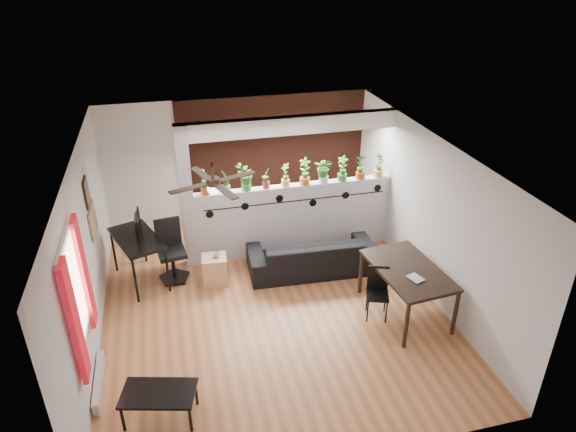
{
  "coord_description": "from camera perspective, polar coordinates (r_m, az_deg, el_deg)",
  "views": [
    {
      "loc": [
        -1.34,
        -6.55,
        5.07
      ],
      "look_at": [
        0.44,
        0.6,
        1.22
      ],
      "focal_mm": 32.0,
      "sensor_mm": 36.0,
      "label": 1
    }
  ],
  "objects": [
    {
      "name": "room_shell",
      "position": [
        7.68,
        -2.13,
        -1.88
      ],
      "size": [
        6.3,
        7.1,
        2.9
      ],
      "color": "#9B5C32",
      "rests_on": "ground"
    },
    {
      "name": "partition_wall",
      "position": [
        9.42,
        0.77,
        -0.27
      ],
      "size": [
        3.6,
        0.18,
        1.35
      ],
      "primitive_type": "cube",
      "color": "#BCBCC1",
      "rests_on": "ground"
    },
    {
      "name": "ceiling_header",
      "position": [
        8.73,
        0.85,
        10.09
      ],
      "size": [
        3.6,
        0.18,
        0.3
      ],
      "primitive_type": "cube",
      "color": "white",
      "rests_on": "room_shell"
    },
    {
      "name": "pier_column",
      "position": [
        8.89,
        -11.2,
        1.91
      ],
      "size": [
        0.22,
        0.2,
        2.6
      ],
      "primitive_type": "cube",
      "color": "#BCBCC1",
      "rests_on": "ground"
    },
    {
      "name": "brick_panel",
      "position": [
        10.46,
        -1.26,
        6.42
      ],
      "size": [
        3.9,
        0.05,
        2.6
      ],
      "primitive_type": "cube",
      "color": "brown",
      "rests_on": "ground"
    },
    {
      "name": "vine_decal",
      "position": [
        9.15,
        0.94,
        1.7
      ],
      "size": [
        3.31,
        0.01,
        0.3
      ],
      "color": "black",
      "rests_on": "partition_wall"
    },
    {
      "name": "window_assembly",
      "position": [
        6.54,
        -22.45,
        -7.84
      ],
      "size": [
        0.09,
        1.3,
        1.55
      ],
      "color": "white",
      "rests_on": "room_shell"
    },
    {
      "name": "baseboard_heater",
      "position": [
        7.41,
        -20.29,
        -16.86
      ],
      "size": [
        0.08,
        1.0,
        0.18
      ],
      "primitive_type": "cube",
      "color": "beige",
      "rests_on": "ground"
    },
    {
      "name": "corkboard",
      "position": [
        8.46,
        -20.86,
        -0.48
      ],
      "size": [
        0.03,
        0.6,
        0.45
      ],
      "primitive_type": "cube",
      "color": "#A57D4F",
      "rests_on": "room_shell"
    },
    {
      "name": "framed_art",
      "position": [
        8.21,
        -21.48,
        2.44
      ],
      "size": [
        0.03,
        0.34,
        0.44
      ],
      "color": "#8C7259",
      "rests_on": "room_shell"
    },
    {
      "name": "ceiling_fan",
      "position": [
        6.85,
        -8.31,
        3.54
      ],
      "size": [
        1.19,
        1.19,
        0.43
      ],
      "color": "black",
      "rests_on": "room_shell"
    },
    {
      "name": "potted_plant_0",
      "position": [
        8.79,
        -9.22,
        3.82
      ],
      "size": [
        0.26,
        0.22,
        0.44
      ],
      "color": "#CC4918",
      "rests_on": "partition_wall"
    },
    {
      "name": "potted_plant_1",
      "position": [
        8.83,
        -6.95,
        3.98
      ],
      "size": [
        0.22,
        0.25,
        0.42
      ],
      "color": "silver",
      "rests_on": "partition_wall"
    },
    {
      "name": "potted_plant_2",
      "position": [
        8.86,
        -4.7,
        4.38
      ],
      "size": [
        0.31,
        0.32,
        0.47
      ],
      "color": "green",
      "rests_on": "partition_wall"
    },
    {
      "name": "potted_plant_3",
      "position": [
        8.94,
        -2.47,
        4.3
      ],
      "size": [
        0.23,
        0.22,
        0.37
      ],
      "color": "red",
      "rests_on": "partition_wall"
    },
    {
      "name": "potted_plant_4",
      "position": [
        8.99,
        -0.28,
        4.68
      ],
      "size": [
        0.22,
        0.25,
        0.42
      ],
      "color": "gold",
      "rests_on": "partition_wall"
    },
    {
      "name": "potted_plant_5",
      "position": [
        9.07,
        1.89,
        5.07
      ],
      "size": [
        0.32,
        0.29,
        0.49
      ],
      "color": "#C55D17",
      "rests_on": "partition_wall"
    },
    {
      "name": "potted_plant_6",
      "position": [
        9.17,
        4.01,
        5.2
      ],
      "size": [
        0.31,
        0.29,
        0.46
      ],
      "color": "silver",
      "rests_on": "partition_wall"
    },
    {
      "name": "potted_plant_7",
      "position": [
        9.28,
        6.08,
        5.38
      ],
      "size": [
        0.31,
        0.3,
        0.46
      ],
      "color": "#2F8133",
      "rests_on": "partition_wall"
    },
    {
      "name": "potted_plant_8",
      "position": [
        9.39,
        8.11,
        5.57
      ],
      "size": [
        0.29,
        0.25,
        0.47
      ],
      "color": "#C33D1F",
      "rests_on": "partition_wall"
    },
    {
      "name": "potted_plant_9",
      "position": [
        9.53,
        10.08,
        5.69
      ],
      "size": [
        0.29,
        0.27,
        0.46
      ],
      "color": "gold",
      "rests_on": "partition_wall"
    },
    {
      "name": "sofa",
      "position": [
        9.03,
        2.65,
        -4.32
      ],
      "size": [
        2.15,
        0.94,
        0.62
      ],
      "primitive_type": "imported",
      "rotation": [
        0.0,
        0.0,
        3.09
      ],
      "color": "black",
      "rests_on": "ground"
    },
    {
      "name": "cube_shelf",
      "position": [
        8.81,
        -8.14,
        -5.93
      ],
      "size": [
        0.44,
        0.4,
        0.5
      ],
      "primitive_type": "cube",
      "rotation": [
        0.0,
        0.0,
        -0.08
      ],
      "color": "tan",
      "rests_on": "ground"
    },
    {
      "name": "cup",
      "position": [
        8.65,
        -7.94,
        -4.25
      ],
      "size": [
        0.14,
        0.14,
        0.09
      ],
      "primitive_type": "imported",
      "rotation": [
        0.0,
        0.0,
        -0.24
      ],
      "color": "gray",
      "rests_on": "cube_shelf"
    },
    {
      "name": "computer_desk",
      "position": [
        8.85,
        -16.44,
        -2.74
      ],
      "size": [
        0.99,
        1.32,
        0.86
      ],
      "color": "black",
      "rests_on": "ground"
    },
    {
      "name": "monitor",
      "position": [
        8.9,
        -16.58,
        -1.28
      ],
      "size": [
        0.33,
        0.06,
        0.19
      ],
      "primitive_type": "imported",
      "rotation": [
        0.0,
        0.0,
        1.58
      ],
      "color": "black",
      "rests_on": "computer_desk"
    },
    {
      "name": "office_chair",
      "position": [
        8.94,
        -12.82,
        -4.17
      ],
      "size": [
        0.56,
        0.56,
        1.07
      ],
      "color": "black",
      "rests_on": "ground"
    },
    {
      "name": "dining_table",
      "position": [
        7.99,
        13.16,
        -6.22
      ],
      "size": [
        1.04,
        1.56,
        0.81
      ],
      "color": "black",
      "rests_on": "ground"
    },
    {
      "name": "book",
      "position": [
        7.68,
        13.54,
        -6.93
      ],
      "size": [
        0.23,
        0.27,
        0.02
      ],
      "primitive_type": "imported",
      "rotation": [
        0.0,
        0.0,
        0.31
      ],
      "color": "gray",
      "rests_on": "dining_table"
    },
    {
      "name": "folding_chair",
      "position": [
        8.01,
        9.93,
        -7.82
      ],
      "size": [
        0.43,
        0.43,
        0.83
      ],
      "color": "black",
      "rests_on": "ground"
    },
    {
      "name": "coffee_table",
      "position": [
        6.63,
        -14.17,
        -18.71
      ],
      "size": [
        0.97,
        0.69,
        0.41
      ],
      "color": "black",
      "rests_on": "ground"
    }
  ]
}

